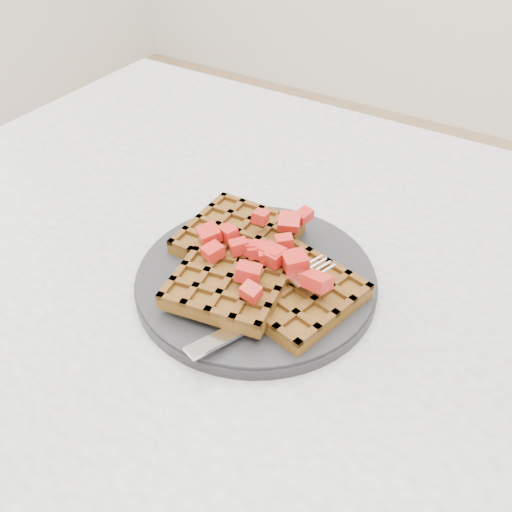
# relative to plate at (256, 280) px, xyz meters

# --- Properties ---
(table) EXTENTS (1.20, 0.80, 0.75)m
(table) POSITION_rel_plate_xyz_m (0.07, 0.04, -0.12)
(table) COLOR silver
(table) RESTS_ON ground
(plate) EXTENTS (0.25, 0.25, 0.02)m
(plate) POSITION_rel_plate_xyz_m (0.00, 0.00, 0.00)
(plate) COLOR black
(plate) RESTS_ON table
(waffles) EXTENTS (0.22, 0.19, 0.03)m
(waffles) POSITION_rel_plate_xyz_m (0.00, -0.00, 0.02)
(waffles) COLOR brown
(waffles) RESTS_ON plate
(strawberry_pile) EXTENTS (0.15, 0.15, 0.02)m
(strawberry_pile) POSITION_rel_plate_xyz_m (-0.00, -0.00, 0.05)
(strawberry_pile) COLOR #A21210
(strawberry_pile) RESTS_ON waffles
(fork) EXTENTS (0.08, 0.18, 0.02)m
(fork) POSITION_rel_plate_xyz_m (0.04, -0.04, 0.02)
(fork) COLOR silver
(fork) RESTS_ON plate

